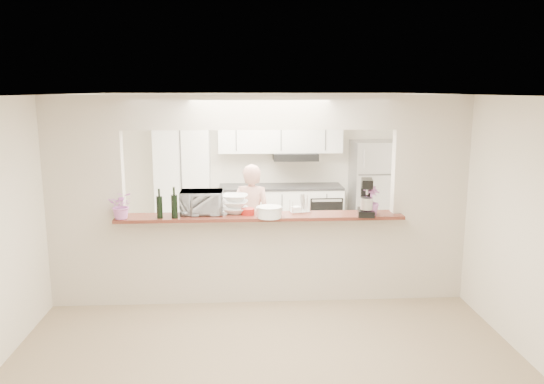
{
  "coord_description": "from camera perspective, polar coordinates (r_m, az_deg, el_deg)",
  "views": [
    {
      "loc": [
        -0.22,
        -6.19,
        2.56
      ],
      "look_at": [
        0.16,
        0.3,
        1.3
      ],
      "focal_mm": 35.0,
      "sensor_mm": 36.0,
      "label": 1
    }
  ],
  "objects": [
    {
      "name": "utensil_caddy",
      "position": [
        6.43,
        3.01,
        -1.39
      ],
      "size": [
        0.26,
        0.19,
        0.22
      ],
      "color": "silver",
      "rests_on": "bar_counter"
    },
    {
      "name": "wine_bottle_a",
      "position": [
        6.26,
        -12.0,
        -1.56
      ],
      "size": [
        0.07,
        0.07,
        0.35
      ],
      "color": "black",
      "rests_on": "bar_counter"
    },
    {
      "name": "wine_bottle_b",
      "position": [
        6.23,
        -10.46,
        -1.48
      ],
      "size": [
        0.07,
        0.07,
        0.37
      ],
      "color": "black",
      "rests_on": "bar_counter"
    },
    {
      "name": "serving_bowls",
      "position": [
        6.39,
        -3.99,
        -1.32
      ],
      "size": [
        0.34,
        0.34,
        0.22
      ],
      "primitive_type": "imported",
      "rotation": [
        0.0,
        0.0,
        -0.12
      ],
      "color": "white",
      "rests_on": "bar_counter"
    },
    {
      "name": "stand_mixer",
      "position": [
        6.36,
        10.11,
        -0.73
      ],
      "size": [
        0.24,
        0.33,
        0.44
      ],
      "color": "black",
      "rests_on": "bar_counter"
    },
    {
      "name": "refrigerator",
      "position": [
        9.29,
        10.85,
        0.17
      ],
      "size": [
        0.75,
        0.7,
        1.7
      ],
      "primitive_type": "cube",
      "color": "#9F9FA4",
      "rests_on": "floor"
    },
    {
      "name": "person",
      "position": [
        7.51,
        -2.19,
        -2.85
      ],
      "size": [
        0.63,
        0.49,
        1.53
      ],
      "primitive_type": "imported",
      "rotation": [
        0.0,
        0.0,
        2.91
      ],
      "color": "#D99C8D",
      "rests_on": "floor"
    },
    {
      "name": "floor",
      "position": [
        6.7,
        -1.23,
        -11.47
      ],
      "size": [
        6.0,
        6.0,
        0.0
      ],
      "primitive_type": "plane",
      "color": "tan",
      "rests_on": "ground"
    },
    {
      "name": "toaster_oven",
      "position": [
        6.4,
        -7.57,
        -1.11
      ],
      "size": [
        0.51,
        0.35,
        0.28
      ],
      "primitive_type": "imported",
      "rotation": [
        0.0,
        0.0,
        0.01
      ],
      "color": "#B2B2B7",
      "rests_on": "bar_counter"
    },
    {
      "name": "flower_right",
      "position": [
        6.36,
        10.55,
        -0.89
      ],
      "size": [
        0.27,
        0.27,
        0.36
      ],
      "primitive_type": "imported",
      "rotation": [
        0.0,
        0.0,
        0.42
      ],
      "color": "#C469BE",
      "rests_on": "bar_counter"
    },
    {
      "name": "red_bowl",
      "position": [
        6.33,
        -2.62,
        -2.12
      ],
      "size": [
        0.16,
        0.16,
        0.07
      ],
      "primitive_type": "cylinder",
      "color": "maroon",
      "rests_on": "bar_counter"
    },
    {
      "name": "flower_left",
      "position": [
        6.33,
        -15.86,
        -1.37
      ],
      "size": [
        0.3,
        0.27,
        0.32
      ],
      "primitive_type": "imported",
      "rotation": [
        0.0,
        0.0,
        0.06
      ],
      "color": "#C96AA3",
      "rests_on": "bar_counter"
    },
    {
      "name": "tan_bowl",
      "position": [
        6.44,
        -0.86,
        -1.87
      ],
      "size": [
        0.16,
        0.16,
        0.07
      ],
      "primitive_type": "cylinder",
      "color": "beige",
      "rests_on": "bar_counter"
    },
    {
      "name": "partition",
      "position": [
        6.29,
        -1.29,
        1.12
      ],
      "size": [
        5.0,
        0.15,
        2.5
      ],
      "color": "beige",
      "rests_on": "floor"
    },
    {
      "name": "tile_overlay",
      "position": [
        8.15,
        -1.65,
        -7.29
      ],
      "size": [
        5.0,
        2.9,
        0.01
      ],
      "primitive_type": "cube",
      "color": "silver",
      "rests_on": "floor"
    },
    {
      "name": "plate_stack_a",
      "position": [
        6.17,
        -0.28,
        -2.17
      ],
      "size": [
        0.29,
        0.29,
        0.13
      ],
      "color": "white",
      "rests_on": "bar_counter"
    },
    {
      "name": "plate_stack_b",
      "position": [
        6.24,
        -0.32,
        -2.12
      ],
      "size": [
        0.31,
        0.31,
        0.11
      ],
      "color": "white",
      "rests_on": "bar_counter"
    },
    {
      "name": "bar_counter",
      "position": [
        6.5,
        -1.25,
        -6.79
      ],
      "size": [
        3.4,
        0.38,
        1.09
      ],
      "color": "beige",
      "rests_on": "floor"
    },
    {
      "name": "kitchen_cabinets",
      "position": [
        9.05,
        -3.09,
        0.87
      ],
      "size": [
        3.15,
        0.62,
        2.25
      ],
      "color": "silver",
      "rests_on": "floor"
    }
  ]
}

